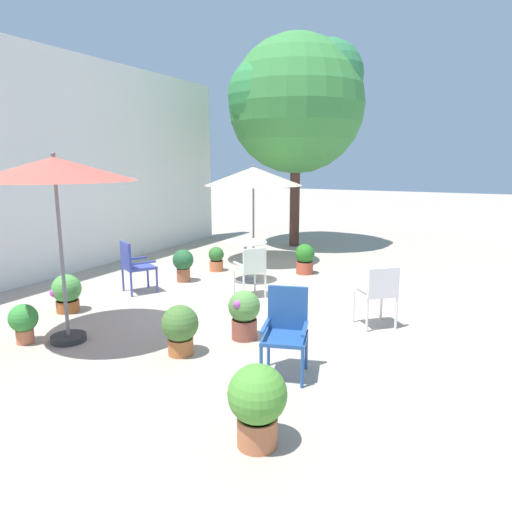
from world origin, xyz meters
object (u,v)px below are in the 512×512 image
at_px(patio_umbrella_1, 55,172).
at_px(potted_plant_3, 24,321).
at_px(patio_chair_0, 378,291).
at_px(cafe_table_0, 245,254).
at_px(patio_umbrella_0, 253,177).
at_px(patio_chair_1, 134,264).
at_px(shade_tree, 296,104).
at_px(patio_chair_3, 286,327).
at_px(potted_plant_1, 244,313).
at_px(potted_plant_2, 67,292).
at_px(potted_plant_4, 305,258).
at_px(potted_plant_5, 257,402).
at_px(patio_chair_2, 251,268).
at_px(potted_plant_0, 180,328).
at_px(potted_plant_7, 216,258).
at_px(potted_plant_6, 183,263).

relative_size(patio_umbrella_1, potted_plant_3, 4.67).
bearing_deg(patio_chair_0, cafe_table_0, 63.36).
height_order(patio_umbrella_0, patio_chair_1, patio_umbrella_0).
relative_size(shade_tree, patio_chair_3, 5.76).
height_order(potted_plant_1, potted_plant_2, potted_plant_1).
distance_m(patio_umbrella_0, potted_plant_4, 2.23).
height_order(cafe_table_0, potted_plant_1, cafe_table_0).
xyz_separation_m(shade_tree, potted_plant_5, (-8.70, -3.27, -3.33)).
height_order(patio_umbrella_0, patio_umbrella_1, patio_umbrella_1).
distance_m(cafe_table_0, patio_chair_0, 3.17).
height_order(potted_plant_2, potted_plant_4, potted_plant_4).
bearing_deg(patio_chair_2, patio_umbrella_0, 26.50).
height_order(patio_umbrella_0, potted_plant_0, patio_umbrella_0).
height_order(cafe_table_0, patio_chair_3, patio_chair_3).
bearing_deg(patio_umbrella_0, potted_plant_7, 165.57).
bearing_deg(cafe_table_0, potted_plant_1, -152.17).
relative_size(patio_chair_1, patio_chair_3, 0.97).
xyz_separation_m(shade_tree, patio_chair_3, (-7.36, -2.95, -3.19)).
xyz_separation_m(potted_plant_0, potted_plant_4, (4.51, 0.16, -0.01)).
xyz_separation_m(patio_umbrella_0, patio_chair_3, (-4.92, -2.93, -1.40)).
bearing_deg(patio_umbrella_0, cafe_table_0, -157.80).
xyz_separation_m(patio_chair_2, potted_plant_7, (1.39, 1.55, -0.25)).
xyz_separation_m(potted_plant_3, potted_plant_5, (-0.61, -3.62, 0.09)).
xyz_separation_m(patio_chair_0, patio_chair_1, (-0.16, 4.19, -0.01)).
distance_m(cafe_table_0, potted_plant_1, 2.97).
bearing_deg(cafe_table_0, patio_chair_0, -116.64).
bearing_deg(patio_chair_0, potted_plant_1, 129.56).
bearing_deg(patio_chair_0, potted_plant_0, 136.62).
xyz_separation_m(potted_plant_0, potted_plant_6, (2.86, 2.01, 0.03)).
bearing_deg(potted_plant_5, patio_chair_1, 52.28).
height_order(patio_chair_1, patio_chair_3, patio_chair_3).
bearing_deg(patio_umbrella_1, patio_chair_3, -81.44).
distance_m(shade_tree, potted_plant_3, 8.79).
bearing_deg(potted_plant_2, patio_umbrella_0, -11.40).
distance_m(potted_plant_1, potted_plant_7, 3.88).
bearing_deg(cafe_table_0, potted_plant_2, 151.34).
xyz_separation_m(patio_chair_1, potted_plant_6, (1.03, -0.30, -0.16)).
bearing_deg(shade_tree, patio_umbrella_0, -179.55).
distance_m(shade_tree, potted_plant_4, 4.74).
xyz_separation_m(patio_chair_2, potted_plant_0, (-2.51, -0.35, -0.17)).
relative_size(potted_plant_5, potted_plant_6, 1.11).
height_order(potted_plant_0, potted_plant_3, potted_plant_0).
bearing_deg(patio_chair_1, potted_plant_1, -110.74).
bearing_deg(potted_plant_3, potted_plant_7, -0.94).
relative_size(cafe_table_0, potted_plant_6, 1.31).
bearing_deg(potted_plant_1, potted_plant_6, 49.76).
height_order(patio_chair_1, potted_plant_3, patio_chair_1).
xyz_separation_m(patio_chair_1, potted_plant_2, (-1.29, 0.21, -0.21)).
height_order(potted_plant_3, potted_plant_6, potted_plant_6).
distance_m(cafe_table_0, patio_chair_2, 1.08).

